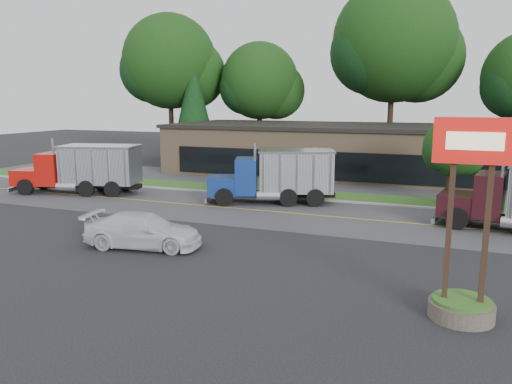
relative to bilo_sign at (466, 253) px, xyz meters
The scene contains 16 objects.
ground 10.98m from the bilo_sign, 166.61° to the left, with size 140.00×140.00×0.00m, color #2E2E33.
road 15.70m from the bilo_sign, 132.40° to the left, with size 60.00×8.00×0.02m, color #535357.
center_line 15.70m from the bilo_sign, 132.40° to the left, with size 60.00×0.12×0.01m, color gold.
curb 19.00m from the bilo_sign, 123.77° to the left, with size 60.00×0.30×0.12m, color #9E9E99.
grass_verge 20.51m from the bilo_sign, 120.96° to the left, with size 60.00×3.40×0.03m, color #2E6321.
far_parking 24.91m from the bilo_sign, 115.02° to the left, with size 60.00×7.00×0.02m, color #535357.
strip_mall 29.74m from the bilo_sign, 106.61° to the left, with size 32.00×12.00×4.00m, color #9E8061.
bilo_sign is the anchor object (origin of this frame).
tree_far_a 46.74m from the bilo_sign, 131.21° to the left, with size 11.12×10.47×15.87m.
tree_far_b 42.32m from the bilo_sign, 119.09° to the left, with size 8.86×8.34×12.64m.
tree_far_c 38.37m from the bilo_sign, 99.77° to the left, with size 12.60×11.86×17.98m.
evergreen_left 42.13m from the bilo_sign, 129.19° to the left, with size 4.84×4.84×11.00m.
tree_verge 17.61m from the bilo_sign, 91.44° to the left, with size 3.79×3.57×5.41m.
dump_truck_red 27.07m from the bilo_sign, 153.22° to the left, with size 9.07×4.55×3.36m.
dump_truck_blue 17.62m from the bilo_sign, 126.99° to the left, with size 8.18×4.98×3.36m.
rally_car 13.37m from the bilo_sign, 168.03° to the left, with size 2.12×5.21×1.51m, color silver.
Camera 1 is at (9.91, -17.77, 6.42)m, focal length 35.00 mm.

